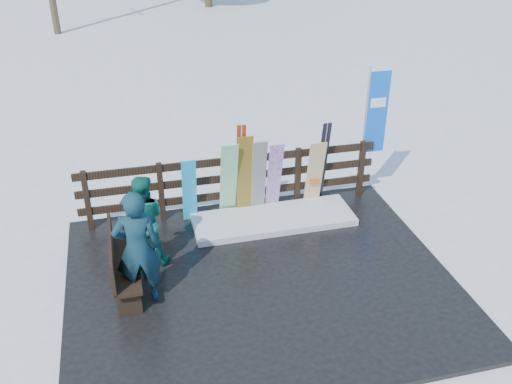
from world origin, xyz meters
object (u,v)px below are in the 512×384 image
object	(u,v)px
snowboard_2	(245,176)
person_front	(137,248)
bench	(120,262)
snowboard_5	(315,174)
snowboard_4	(259,178)
rental_flag	(374,118)
snowboard_1	(229,180)
snowboard_0	(189,191)
snowboard_3	(274,177)
person_back	(143,221)

from	to	relation	value
snowboard_2	person_front	xyz separation A→B (m)	(-2.05, -2.02, 0.10)
bench	snowboard_5	distance (m)	4.05
snowboard_4	snowboard_2	bearing A→B (deg)	180.00
snowboard_2	rental_flag	world-z (taller)	rental_flag
snowboard_5	rental_flag	size ratio (longest dim) A/B	0.54
snowboard_1	rental_flag	xyz separation A→B (m)	(2.87, 0.27, 0.82)
bench	rental_flag	distance (m)	5.39
snowboard_4	person_front	xyz separation A→B (m)	(-2.31, -2.02, 0.17)
snowboard_0	person_front	size ratio (longest dim) A/B	0.72
snowboard_3	person_back	world-z (taller)	person_back
bench	snowboard_5	size ratio (longest dim) A/B	1.06
snowboard_1	snowboard_5	xyz separation A→B (m)	(1.65, 0.00, -0.09)
person_back	snowboard_2	bearing A→B (deg)	-148.56
snowboard_5	person_front	distance (m)	3.96
snowboard_0	snowboard_1	world-z (taller)	snowboard_1
snowboard_0	snowboard_5	xyz separation A→B (m)	(2.37, 0.00, 0.04)
snowboard_0	snowboard_1	xyz separation A→B (m)	(0.72, 0.00, 0.13)
rental_flag	snowboard_1	bearing A→B (deg)	-174.63
bench	snowboard_2	bearing A→B (deg)	36.54
snowboard_0	snowboard_3	world-z (taller)	snowboard_3
snowboard_0	snowboard_3	distance (m)	1.58
snowboard_3	rental_flag	bearing A→B (deg)	7.63
bench	snowboard_4	bearing A→B (deg)	33.64
snowboard_0	snowboard_2	size ratio (longest dim) A/B	0.80
snowboard_1	person_front	distance (m)	2.67
snowboard_0	snowboard_2	bearing A→B (deg)	0.00
bench	person_back	bearing A→B (deg)	58.01
bench	snowboard_3	world-z (taller)	snowboard_3
rental_flag	person_front	xyz separation A→B (m)	(-4.62, -2.29, -0.68)
bench	snowboard_2	distance (m)	2.90
snowboard_1	snowboard_3	xyz separation A→B (m)	(0.86, 0.00, -0.05)
bench	snowboard_1	world-z (taller)	snowboard_1
snowboard_3	bench	bearing A→B (deg)	-149.15
snowboard_4	snowboard_3	bearing A→B (deg)	0.00
snowboard_1	snowboard_2	bearing A→B (deg)	0.00
snowboard_1	snowboard_4	bearing A→B (deg)	0.00
snowboard_3	rental_flag	size ratio (longest dim) A/B	0.57
snowboard_2	snowboard_4	xyz separation A→B (m)	(0.26, 0.00, -0.07)
snowboard_1	person_back	xyz separation A→B (m)	(-1.62, -1.08, 0.01)
snowboard_2	snowboard_3	distance (m)	0.57
snowboard_0	snowboard_5	bearing A→B (deg)	0.00
snowboard_4	snowboard_5	xyz separation A→B (m)	(1.08, 0.00, -0.06)
rental_flag	person_back	world-z (taller)	rental_flag
snowboard_1	rental_flag	distance (m)	3.00
snowboard_3	snowboard_4	world-z (taller)	snowboard_4
bench	snowboard_0	bearing A→B (deg)	52.95
snowboard_4	rental_flag	world-z (taller)	rental_flag
rental_flag	person_back	bearing A→B (deg)	-163.32
snowboard_4	snowboard_1	bearing A→B (deg)	180.00
snowboard_2	snowboard_5	world-z (taller)	snowboard_2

